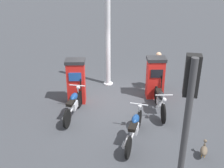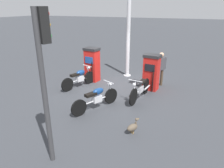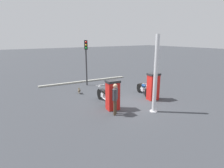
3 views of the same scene
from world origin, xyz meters
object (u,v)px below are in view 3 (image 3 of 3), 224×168
object	(u,v)px
roadside_traffic_light	(86,55)
wandering_duck	(79,90)
motorcycle_extra	(108,87)
canopy_support_pole	(156,76)
motorcycle_far_pump	(103,95)
fuel_pump_far	(113,95)
fuel_pump_near	(153,86)
attendant_person	(115,97)
motorcycle_near_pump	(143,89)

from	to	relation	value
roadside_traffic_light	wandering_duck	bearing A→B (deg)	140.64
motorcycle_extra	canopy_support_pole	size ratio (longest dim) A/B	0.49
motorcycle_far_pump	canopy_support_pole	size ratio (longest dim) A/B	0.50
fuel_pump_far	motorcycle_extra	size ratio (longest dim) A/B	0.83
fuel_pump_near	fuel_pump_far	xyz separation A→B (m)	(0.00, 3.01, -0.03)
motorcycle_far_pump	attendant_person	distance (m)	1.98
motorcycle_far_pump	roadside_traffic_light	distance (m)	4.80
fuel_pump_far	motorcycle_near_pump	world-z (taller)	fuel_pump_far
motorcycle_extra	attendant_person	xyz separation A→B (m)	(-3.36, 1.66, 0.47)
fuel_pump_far	attendant_person	bearing A→B (deg)	156.49
motorcycle_near_pump	roadside_traffic_light	xyz separation A→B (m)	(4.46, 2.02, 2.02)
fuel_pump_near	motorcycle_near_pump	xyz separation A→B (m)	(1.04, -0.14, -0.41)
motorcycle_extra	wandering_duck	bearing A→B (deg)	59.85
fuel_pump_near	attendant_person	xyz separation A→B (m)	(-0.65, 3.29, 0.06)
motorcycle_extra	roadside_traffic_light	xyz separation A→B (m)	(2.79, 0.26, 2.02)
fuel_pump_near	motorcycle_extra	bearing A→B (deg)	31.01
motorcycle_near_pump	attendant_person	distance (m)	3.85
fuel_pump_far	wandering_duck	world-z (taller)	fuel_pump_far
motorcycle_far_pump	wandering_duck	world-z (taller)	motorcycle_far_pump
motorcycle_far_pump	roadside_traffic_light	xyz separation A→B (m)	(4.27, -0.97, 1.98)
roadside_traffic_light	canopy_support_pole	distance (m)	7.00
roadside_traffic_light	canopy_support_pole	size ratio (longest dim) A/B	0.90
fuel_pump_near	canopy_support_pole	world-z (taller)	canopy_support_pole
fuel_pump_far	motorcycle_near_pump	distance (m)	3.34
wandering_duck	canopy_support_pole	xyz separation A→B (m)	(-5.17, -1.98, 1.69)
wandering_duck	canopy_support_pole	world-z (taller)	canopy_support_pole
roadside_traffic_light	canopy_support_pole	xyz separation A→B (m)	(-6.96, -0.51, -0.55)
motorcycle_near_pump	roadside_traffic_light	distance (m)	5.30
motorcycle_far_pump	canopy_support_pole	world-z (taller)	canopy_support_pole
motorcycle_near_pump	roadside_traffic_light	size ratio (longest dim) A/B	0.52
motorcycle_extra	motorcycle_near_pump	bearing A→B (deg)	-133.41
motorcycle_far_pump	canopy_support_pole	xyz separation A→B (m)	(-2.69, -1.48, 1.42)
motorcycle_extra	attendant_person	size ratio (longest dim) A/B	1.21
canopy_support_pole	motorcycle_far_pump	bearing A→B (deg)	28.90
fuel_pump_far	fuel_pump_near	bearing A→B (deg)	-90.00
wandering_duck	roadside_traffic_light	xyz separation A→B (m)	(1.79, -1.47, 2.24)
motorcycle_near_pump	motorcycle_extra	bearing A→B (deg)	46.59
fuel_pump_far	roadside_traffic_light	xyz separation A→B (m)	(5.50, -1.12, 1.64)
canopy_support_pole	motorcycle_extra	bearing A→B (deg)	3.51
motorcycle_far_pump	attendant_person	size ratio (longest dim) A/B	1.24
motorcycle_near_pump	motorcycle_extra	size ratio (longest dim) A/B	0.96
motorcycle_near_pump	roadside_traffic_light	bearing A→B (deg)	24.41
fuel_pump_far	wandering_duck	xyz separation A→B (m)	(3.71, 0.35, -0.60)
motorcycle_extra	fuel_pump_near	bearing A→B (deg)	-148.99
attendant_person	wandering_duck	world-z (taller)	attendant_person
motorcycle_near_pump	motorcycle_far_pump	distance (m)	3.00
motorcycle_far_pump	wandering_duck	bearing A→B (deg)	11.36
canopy_support_pole	fuel_pump_near	bearing A→B (deg)	-43.42
fuel_pump_near	motorcycle_extra	world-z (taller)	fuel_pump_near
fuel_pump_far	motorcycle_near_pump	xyz separation A→B (m)	(1.04, -3.15, -0.37)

